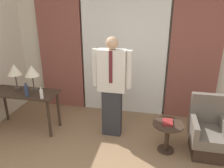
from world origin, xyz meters
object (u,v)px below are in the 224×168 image
at_px(desk, 24,98).
at_px(book, 168,122).
at_px(bottle_near_edge, 41,94).
at_px(side_table, 167,132).
at_px(table_lamp_left, 15,71).
at_px(person, 112,85).
at_px(table_lamp_right, 32,72).
at_px(armchair, 207,134).
at_px(bottle_by_lamp, 26,91).

relative_size(desk, book, 5.94).
relative_size(bottle_near_edge, side_table, 0.41).
relative_size(bottle_near_edge, book, 0.96).
height_order(table_lamp_left, side_table, table_lamp_left).
bearing_deg(person, side_table, -17.69).
relative_size(table_lamp_right, bottle_near_edge, 2.36).
height_order(desk, book, desk).
bearing_deg(table_lamp_right, side_table, -6.31).
bearing_deg(desk, table_lamp_right, 30.39).
relative_size(table_lamp_right, side_table, 0.96).
distance_m(table_lamp_right, book, 2.47).
height_order(person, book, person).
relative_size(table_lamp_left, armchair, 0.52).
height_order(bottle_by_lamp, person, person).
relative_size(table_lamp_left, table_lamp_right, 1.00).
bearing_deg(table_lamp_left, table_lamp_right, 0.00).
xyz_separation_m(table_lamp_right, book, (2.39, -0.25, -0.59)).
distance_m(desk, table_lamp_left, 0.52).
xyz_separation_m(table_lamp_right, bottle_by_lamp, (0.01, -0.26, -0.26)).
bearing_deg(bottle_by_lamp, armchair, 1.79).
xyz_separation_m(bottle_by_lamp, book, (2.37, 0.01, -0.33)).
distance_m(person, side_table, 1.18).
height_order(table_lamp_left, book, table_lamp_left).
bearing_deg(side_table, armchair, 9.42).
height_order(bottle_near_edge, armchair, bottle_near_edge).
bearing_deg(bottle_by_lamp, bottle_near_edge, -6.12).
distance_m(side_table, book, 0.17).
relative_size(desk, side_table, 2.54).
bearing_deg(armchair, side_table, -170.58).
bearing_deg(desk, side_table, -3.66).
distance_m(bottle_near_edge, person, 1.19).
bearing_deg(book, person, 163.13).
bearing_deg(book, bottle_by_lamp, -179.74).
xyz_separation_m(bottle_by_lamp, side_table, (2.38, -0.01, -0.50)).
height_order(table_lamp_right, book, table_lamp_right).
xyz_separation_m(desk, bottle_near_edge, (0.48, -0.19, 0.20)).
bearing_deg(table_lamp_right, book, -5.92).
relative_size(bottle_by_lamp, armchair, 0.26).
xyz_separation_m(table_lamp_left, armchair, (3.35, -0.16, -0.77)).
relative_size(table_lamp_left, person, 0.27).
height_order(table_lamp_right, side_table, table_lamp_right).
bearing_deg(table_lamp_right, bottle_by_lamp, -87.01).
bearing_deg(armchair, desk, 178.85).
distance_m(desk, armchair, 3.19).
distance_m(armchair, side_table, 0.62).
relative_size(desk, bottle_near_edge, 6.22).
bearing_deg(book, table_lamp_left, 174.83).
bearing_deg(side_table, table_lamp_right, 173.69).
xyz_separation_m(desk, armchair, (3.18, -0.06, -0.29)).
bearing_deg(person, armchair, -7.42).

